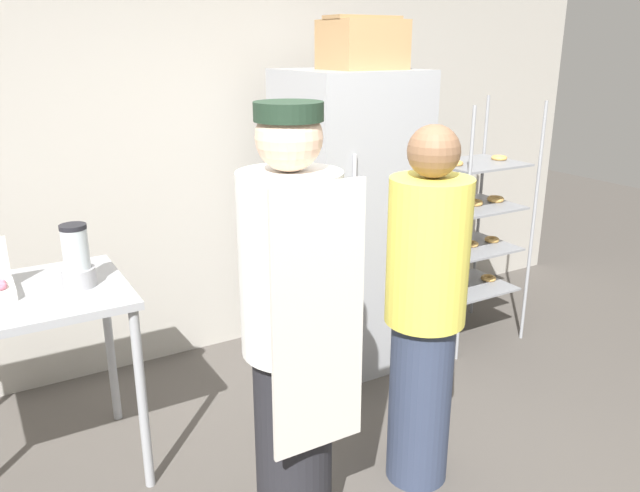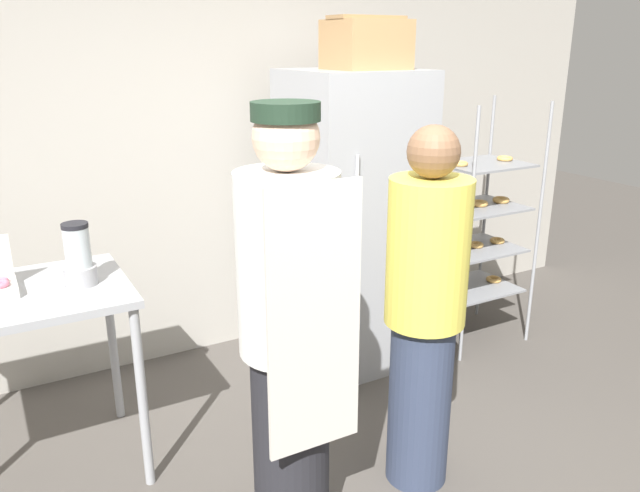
# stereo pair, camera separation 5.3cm
# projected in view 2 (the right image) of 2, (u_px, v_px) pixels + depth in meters

# --- Properties ---
(back_wall) EXTENTS (6.40, 0.12, 3.02)m
(back_wall) POSITION_uv_depth(u_px,v_px,m) (201.00, 120.00, 3.87)
(back_wall) COLOR #ADA89E
(back_wall) RESTS_ON ground_plane
(refrigerator) EXTENTS (0.74, 0.73, 1.82)m
(refrigerator) POSITION_uv_depth(u_px,v_px,m) (352.00, 223.00, 3.84)
(refrigerator) COLOR #9EA0A5
(refrigerator) RESTS_ON ground_plane
(baking_rack) EXTENTS (0.62, 0.52, 1.63)m
(baking_rack) POSITION_uv_depth(u_px,v_px,m) (477.00, 226.00, 4.16)
(baking_rack) COLOR #93969B
(baking_rack) RESTS_ON ground_plane
(prep_counter) EXTENTS (1.09, 0.71, 0.93)m
(prep_counter) POSITION_uv_depth(u_px,v_px,m) (0.00, 320.00, 2.70)
(prep_counter) COLOR #9EA0A5
(prep_counter) RESTS_ON ground_plane
(blender_pitcher) EXTENTS (0.15, 0.15, 0.28)m
(blender_pitcher) POSITION_uv_depth(u_px,v_px,m) (79.00, 257.00, 2.77)
(blender_pitcher) COLOR #99999E
(blender_pitcher) RESTS_ON prep_counter
(cardboard_storage_box) EXTENTS (0.42, 0.36, 0.29)m
(cardboard_storage_box) POSITION_uv_depth(u_px,v_px,m) (366.00, 44.00, 3.46)
(cardboard_storage_box) COLOR #A87F51
(cardboard_storage_box) RESTS_ON refrigerator
(person_baker) EXTENTS (0.38, 0.40, 1.78)m
(person_baker) POSITION_uv_depth(u_px,v_px,m) (290.00, 334.00, 2.33)
(person_baker) COLOR #232328
(person_baker) RESTS_ON ground_plane
(person_customer) EXTENTS (0.35, 0.35, 1.66)m
(person_customer) POSITION_uv_depth(u_px,v_px,m) (425.00, 312.00, 2.72)
(person_customer) COLOR #333D56
(person_customer) RESTS_ON ground_plane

